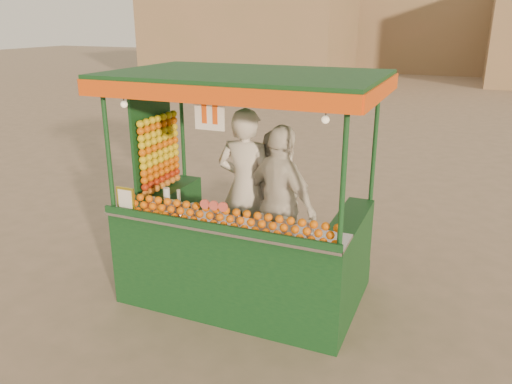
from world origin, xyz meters
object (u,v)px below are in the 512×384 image
at_px(vendor_left, 246,188).
at_px(vendor_middle, 273,197).
at_px(vendor_right, 281,205).
at_px(juice_cart, 236,230).

xyz_separation_m(vendor_left, vendor_middle, (0.26, 0.22, -0.14)).
distance_m(vendor_left, vendor_right, 0.57).
bearing_deg(juice_cart, vendor_right, 10.71).
relative_size(juice_cart, vendor_right, 1.61).
xyz_separation_m(juice_cart, vendor_left, (-0.02, 0.32, 0.41)).
relative_size(juice_cart, vendor_left, 1.51).
bearing_deg(vendor_left, vendor_middle, -142.62).
distance_m(vendor_middle, vendor_right, 0.52).
xyz_separation_m(juice_cart, vendor_middle, (0.24, 0.53, 0.26)).
bearing_deg(vendor_left, juice_cart, 91.71).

